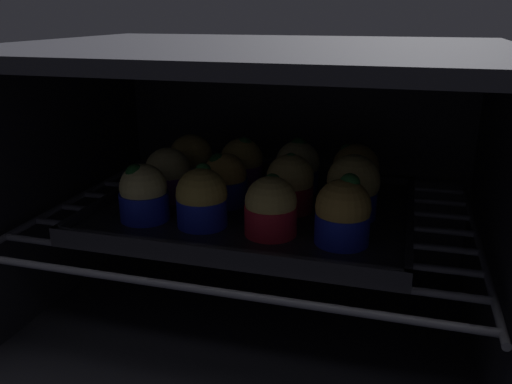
{
  "coord_description": "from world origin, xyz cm",
  "views": [
    {
      "loc": [
        17.75,
        -39.38,
        39.02
      ],
      "look_at": [
        0.0,
        22.36,
        17.22
      ],
      "focal_mm": 37.37,
      "sensor_mm": 36.0,
      "label": 1
    }
  ],
  "objects_px": {
    "muffin_row1_col1": "(225,180)",
    "muffin_row2_col3": "(355,172)",
    "muffin_row1_col3": "(353,187)",
    "muffin_row2_col0": "(191,160)",
    "muffin_row0_col3": "(343,213)",
    "muffin_row1_col2": "(290,184)",
    "muffin_row0_col1": "(202,199)",
    "muffin_row2_col1": "(242,164)",
    "muffin_row2_col2": "(297,168)",
    "muffin_row0_col2": "(271,208)",
    "muffin_row0_col0": "(143,194)",
    "baking_tray": "(256,211)",
    "muffin_row1_col0": "(168,176)"
  },
  "relations": [
    {
      "from": "muffin_row1_col3",
      "to": "muffin_row2_col1",
      "type": "relative_size",
      "value": 1.08
    },
    {
      "from": "muffin_row0_col3",
      "to": "muffin_row2_col3",
      "type": "xyz_separation_m",
      "value": [
        -0.0,
        0.16,
        -0.0
      ]
    },
    {
      "from": "baking_tray",
      "to": "muffin_row0_col0",
      "type": "relative_size",
      "value": 5.55
    },
    {
      "from": "muffin_row2_col3",
      "to": "muffin_row2_col2",
      "type": "bearing_deg",
      "value": -177.35
    },
    {
      "from": "muffin_row2_col1",
      "to": "muffin_row2_col2",
      "type": "relative_size",
      "value": 0.96
    },
    {
      "from": "muffin_row0_col2",
      "to": "muffin_row1_col2",
      "type": "relative_size",
      "value": 0.93
    },
    {
      "from": "muffin_row2_col0",
      "to": "muffin_row2_col1",
      "type": "bearing_deg",
      "value": -2.26
    },
    {
      "from": "muffin_row0_col2",
      "to": "muffin_row1_col0",
      "type": "relative_size",
      "value": 0.99
    },
    {
      "from": "muffin_row2_col2",
      "to": "muffin_row2_col3",
      "type": "relative_size",
      "value": 1.07
    },
    {
      "from": "muffin_row0_col2",
      "to": "muffin_row2_col3",
      "type": "relative_size",
      "value": 0.97
    },
    {
      "from": "muffin_row2_col1",
      "to": "muffin_row2_col3",
      "type": "bearing_deg",
      "value": 2.25
    },
    {
      "from": "muffin_row0_col0",
      "to": "muffin_row0_col2",
      "type": "xyz_separation_m",
      "value": [
        0.16,
        -0.0,
        -0.0
      ]
    },
    {
      "from": "muffin_row0_col1",
      "to": "muffin_row0_col3",
      "type": "xyz_separation_m",
      "value": [
        0.16,
        -0.01,
        0.0
      ]
    },
    {
      "from": "muffin_row0_col3",
      "to": "muffin_row1_col2",
      "type": "height_order",
      "value": "muffin_row0_col3"
    },
    {
      "from": "muffin_row0_col2",
      "to": "muffin_row2_col0",
      "type": "relative_size",
      "value": 0.98
    },
    {
      "from": "muffin_row1_col2",
      "to": "muffin_row1_col3",
      "type": "relative_size",
      "value": 0.94
    },
    {
      "from": "muffin_row0_col3",
      "to": "muffin_row2_col1",
      "type": "bearing_deg",
      "value": 135.91
    },
    {
      "from": "muffin_row1_col0",
      "to": "muffin_row0_col3",
      "type": "bearing_deg",
      "value": -18.75
    },
    {
      "from": "muffin_row1_col1",
      "to": "muffin_row2_col3",
      "type": "xyz_separation_m",
      "value": [
        0.16,
        0.08,
        0.0
      ]
    },
    {
      "from": "muffin_row1_col0",
      "to": "muffin_row2_col3",
      "type": "distance_m",
      "value": 0.25
    },
    {
      "from": "muffin_row1_col0",
      "to": "muffin_row2_col1",
      "type": "distance_m",
      "value": 0.11
    },
    {
      "from": "muffin_row2_col3",
      "to": "muffin_row0_col1",
      "type": "bearing_deg",
      "value": -134.94
    },
    {
      "from": "muffin_row0_col3",
      "to": "muffin_row1_col0",
      "type": "relative_size",
      "value": 1.12
    },
    {
      "from": "muffin_row0_col0",
      "to": "muffin_row1_col3",
      "type": "bearing_deg",
      "value": 17.77
    },
    {
      "from": "muffin_row1_col3",
      "to": "muffin_row2_col0",
      "type": "distance_m",
      "value": 0.26
    },
    {
      "from": "muffin_row1_col2",
      "to": "muffin_row0_col3",
      "type": "bearing_deg",
      "value": -47.37
    },
    {
      "from": "muffin_row1_col1",
      "to": "muffin_row2_col2",
      "type": "height_order",
      "value": "muffin_row2_col2"
    },
    {
      "from": "muffin_row0_col2",
      "to": "muffin_row2_col0",
      "type": "xyz_separation_m",
      "value": [
        -0.16,
        0.16,
        0.0
      ]
    },
    {
      "from": "muffin_row0_col1",
      "to": "muffin_row2_col2",
      "type": "relative_size",
      "value": 0.97
    },
    {
      "from": "muffin_row2_col3",
      "to": "muffin_row1_col2",
      "type": "bearing_deg",
      "value": -131.54
    },
    {
      "from": "muffin_row1_col3",
      "to": "muffin_row2_col0",
      "type": "xyz_separation_m",
      "value": [
        -0.24,
        0.08,
        -0.01
      ]
    },
    {
      "from": "muffin_row2_col0",
      "to": "baking_tray",
      "type": "bearing_deg",
      "value": -33.3
    },
    {
      "from": "muffin_row1_col1",
      "to": "muffin_row2_col1",
      "type": "xyz_separation_m",
      "value": [
        -0.0,
        0.08,
        0.0
      ]
    },
    {
      "from": "muffin_row1_col2",
      "to": "muffin_row2_col1",
      "type": "bearing_deg",
      "value": 139.13
    },
    {
      "from": "muffin_row2_col2",
      "to": "muffin_row1_col3",
      "type": "bearing_deg",
      "value": -43.51
    },
    {
      "from": "muffin_row1_col2",
      "to": "muffin_row2_col2",
      "type": "bearing_deg",
      "value": 94.98
    },
    {
      "from": "muffin_row0_col2",
      "to": "muffin_row0_col0",
      "type": "bearing_deg",
      "value": 179.32
    },
    {
      "from": "muffin_row1_col2",
      "to": "muffin_row2_col1",
      "type": "height_order",
      "value": "muffin_row1_col2"
    },
    {
      "from": "muffin_row0_col3",
      "to": "muffin_row2_col2",
      "type": "distance_m",
      "value": 0.18
    },
    {
      "from": "muffin_row1_col2",
      "to": "muffin_row2_col0",
      "type": "distance_m",
      "value": 0.18
    },
    {
      "from": "muffin_row0_col0",
      "to": "muffin_row1_col2",
      "type": "xyz_separation_m",
      "value": [
        0.16,
        0.08,
        0.0
      ]
    },
    {
      "from": "muffin_row0_col1",
      "to": "baking_tray",
      "type": "bearing_deg",
      "value": 60.38
    },
    {
      "from": "baking_tray",
      "to": "muffin_row1_col0",
      "type": "xyz_separation_m",
      "value": [
        -0.12,
        0.0,
        0.04
      ]
    },
    {
      "from": "muffin_row1_col0",
      "to": "muffin_row2_col2",
      "type": "relative_size",
      "value": 0.91
    },
    {
      "from": "muffin_row0_col3",
      "to": "muffin_row0_col2",
      "type": "bearing_deg",
      "value": 178.67
    },
    {
      "from": "muffin_row1_col2",
      "to": "baking_tray",
      "type": "bearing_deg",
      "value": -177.7
    },
    {
      "from": "muffin_row0_col1",
      "to": "muffin_row2_col3",
      "type": "relative_size",
      "value": 1.03
    },
    {
      "from": "muffin_row0_col2",
      "to": "muffin_row2_col0",
      "type": "bearing_deg",
      "value": 135.41
    },
    {
      "from": "muffin_row1_col0",
      "to": "muffin_row2_col3",
      "type": "height_order",
      "value": "muffin_row2_col3"
    },
    {
      "from": "muffin_row0_col1",
      "to": "muffin_row2_col1",
      "type": "relative_size",
      "value": 1.01
    }
  ]
}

